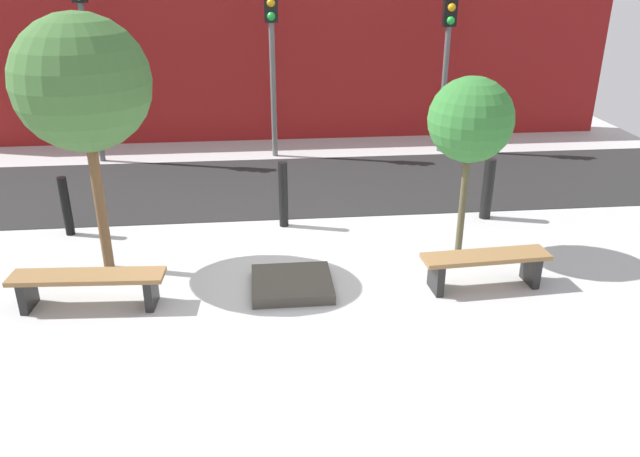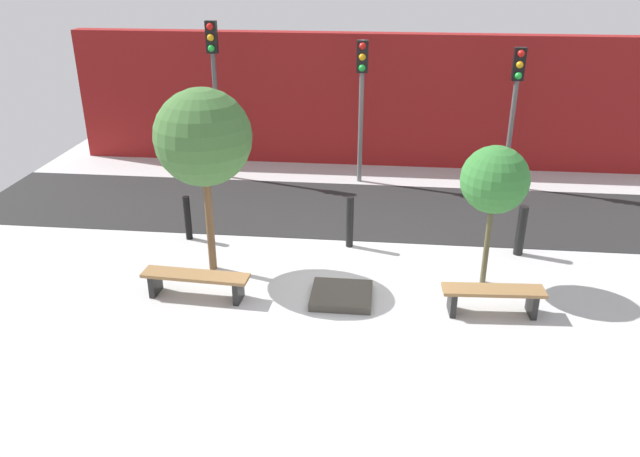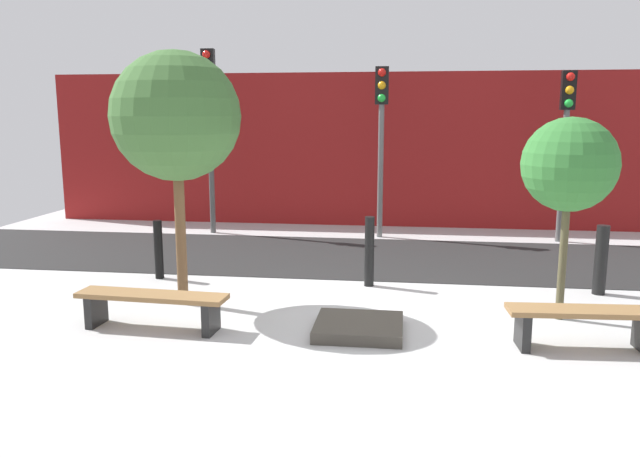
{
  "view_description": "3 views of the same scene",
  "coord_description": "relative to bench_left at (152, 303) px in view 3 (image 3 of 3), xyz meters",
  "views": [
    {
      "loc": [
        -0.37,
        -7.67,
        4.04
      ],
      "look_at": [
        0.37,
        -0.44,
        0.89
      ],
      "focal_mm": 35.0,
      "sensor_mm": 36.0,
      "label": 1
    },
    {
      "loc": [
        0.65,
        -9.86,
        5.64
      ],
      "look_at": [
        -0.46,
        0.4,
        1.0
      ],
      "focal_mm": 35.0,
      "sensor_mm": 36.0,
      "label": 2
    },
    {
      "loc": [
        0.5,
        -7.63,
        2.62
      ],
      "look_at": [
        -0.57,
        0.29,
        1.16
      ],
      "focal_mm": 35.0,
      "sensor_mm": 36.0,
      "label": 3
    }
  ],
  "objects": [
    {
      "name": "traffic_light_west",
      "position": [
        -1.2,
        6.35,
        2.43
      ],
      "size": [
        0.28,
        0.27,
        4.03
      ],
      "color": "#4F4F4F",
      "rests_on": "ground"
    },
    {
      "name": "bollard_far_left",
      "position": [
        -0.86,
        2.35,
        0.15
      ],
      "size": [
        0.14,
        0.14,
        0.96
      ],
      "primitive_type": "cylinder",
      "color": "black",
      "rests_on": "ground"
    },
    {
      "name": "bollard_left",
      "position": [
        2.55,
        2.35,
        0.21
      ],
      "size": [
        0.15,
        0.15,
        1.09
      ],
      "primitive_type": "cylinder",
      "color": "black",
      "rests_on": "ground"
    },
    {
      "name": "bench_left",
      "position": [
        0.0,
        0.0,
        0.0
      ],
      "size": [
        1.91,
        0.51,
        0.46
      ],
      "rotation": [
        0.0,
        0.0,
        -0.06
      ],
      "color": "black",
      "rests_on": "ground"
    },
    {
      "name": "tree_behind_left_bench",
      "position": [
        -0.0,
        1.08,
        2.26
      ],
      "size": [
        1.74,
        1.74,
        3.48
      ],
      "color": "brown",
      "rests_on": "ground"
    },
    {
      "name": "traffic_light_mid_east",
      "position": [
        6.31,
        6.35,
        2.1
      ],
      "size": [
        0.28,
        0.27,
        3.51
      ],
      "color": "#5B5B5B",
      "rests_on": "ground"
    },
    {
      "name": "ground_plane",
      "position": [
        2.55,
        0.56,
        -0.33
      ],
      "size": [
        18.0,
        18.0,
        0.0
      ],
      "primitive_type": "plane",
      "color": "#B7B7B7"
    },
    {
      "name": "building_facade",
      "position": [
        2.55,
        7.96,
        1.47
      ],
      "size": [
        16.2,
        0.5,
        3.61
      ],
      "primitive_type": "cube",
      "color": "maroon",
      "rests_on": "ground"
    },
    {
      "name": "road_strip",
      "position": [
        2.55,
        4.33,
        -0.33
      ],
      "size": [
        18.0,
        3.46,
        0.01
      ],
      "primitive_type": "cube",
      "color": "#252525",
      "rests_on": "ground"
    },
    {
      "name": "bench_right",
      "position": [
        5.1,
        -0.0,
        0.01
      ],
      "size": [
        1.71,
        0.5,
        0.48
      ],
      "rotation": [
        0.0,
        0.0,
        0.06
      ],
      "color": "black",
      "rests_on": "ground"
    },
    {
      "name": "tree_behind_right_bench",
      "position": [
        5.1,
        1.08,
        1.67
      ],
      "size": [
        1.18,
        1.18,
        2.6
      ],
      "color": "brown",
      "rests_on": "ground"
    },
    {
      "name": "planter_bed",
      "position": [
        2.55,
        0.2,
        -0.26
      ],
      "size": [
        1.06,
        0.99,
        0.14
      ],
      "primitive_type": "cube",
      "color": "#443F38",
      "rests_on": "ground"
    },
    {
      "name": "bollard_center",
      "position": [
        5.96,
        2.35,
        0.19
      ],
      "size": [
        0.18,
        0.18,
        1.04
      ],
      "primitive_type": "cylinder",
      "color": "black",
      "rests_on": "ground"
    },
    {
      "name": "traffic_light_mid_west",
      "position": [
        2.55,
        6.35,
        2.17
      ],
      "size": [
        0.28,
        0.27,
        3.62
      ],
      "color": "slate",
      "rests_on": "ground"
    }
  ]
}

